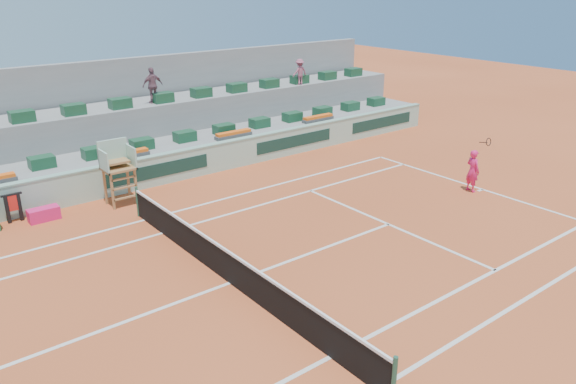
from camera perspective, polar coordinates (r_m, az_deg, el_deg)
name	(u,v)px	position (r m, az deg, el deg)	size (l,w,h in m)	color
ground	(230,283)	(15.73, -5.93, -9.20)	(90.00, 90.00, 0.00)	#A84420
seating_tier_lower	(89,167)	(24.54, -19.57, 2.44)	(36.00, 4.00, 1.20)	gray
seating_tier_upper	(74,142)	(25.81, -20.95, 4.77)	(36.00, 2.40, 2.60)	gray
stadium_back_wall	(59,115)	(27.10, -22.26, 7.28)	(36.00, 0.40, 4.40)	gray
player_bag	(44,214)	(21.17, -23.56, -2.08)	(1.03, 0.46, 0.46)	#E81E65
spectator_mid	(153,85)	(26.14, -13.58, 10.48)	(0.93, 0.39, 1.60)	#78505C
spectator_right	(300,72)	(30.13, 1.19, 12.11)	(0.87, 0.50, 1.34)	#A15064
court_lines	(230,283)	(15.73, -5.93, -9.18)	(23.89, 11.09, 0.01)	silver
tennis_net	(229,266)	(15.47, -6.00, -7.51)	(0.10, 11.97, 1.10)	black
advertising_hoarding	(110,180)	(22.54, -17.64, 1.18)	(36.00, 0.34, 1.26)	#9CC4AE
umpire_chair	(117,164)	(21.36, -16.98, 2.76)	(1.10, 0.90, 2.40)	olive
seat_row_lower	(94,153)	(23.48, -19.07, 3.80)	(32.90, 0.60, 0.44)	#174529
seat_row_upper	(73,109)	(24.91, -20.96, 7.84)	(32.90, 0.60, 0.44)	#174529
flower_planters	(63,167)	(22.36, -21.92, 2.37)	(26.80, 0.36, 0.28)	#4A4A4A
towel_rack	(13,205)	(21.32, -26.14, -1.24)	(0.67, 0.11, 1.03)	black
tennis_player	(473,170)	(23.03, 18.26, 2.09)	(0.51, 0.90, 2.28)	#E81E65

